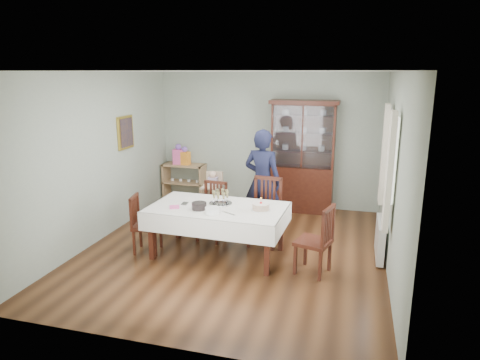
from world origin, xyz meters
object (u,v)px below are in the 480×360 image
at_px(chair_far_right, 264,225).
at_px(chair_end_left, 146,235).
at_px(chair_end_right, 314,253).
at_px(china_cabinet, 303,155).
at_px(sideboard, 185,182).
at_px(birthday_cake, 261,207).
at_px(high_chair, 213,202).
at_px(gift_bag_orange, 185,156).
at_px(woman, 262,181).
at_px(gift_bag_pink, 179,155).
at_px(dining_table, 218,231).
at_px(champagne_tray, 220,200).
at_px(chair_far_left, 212,223).

xyz_separation_m(chair_far_right, chair_end_left, (-1.68, -0.76, -0.05)).
height_order(chair_far_right, chair_end_right, chair_far_right).
distance_m(china_cabinet, sideboard, 2.60).
xyz_separation_m(chair_end_right, birthday_cake, (-0.80, 0.23, 0.52)).
xyz_separation_m(chair_end_right, high_chair, (-2.01, 1.65, 0.08)).
xyz_separation_m(sideboard, gift_bag_orange, (0.03, -0.02, 0.57)).
distance_m(woman, birthday_cake, 1.17).
distance_m(chair_end_left, gift_bag_pink, 2.80).
bearing_deg(chair_end_left, china_cabinet, -48.44).
xyz_separation_m(dining_table, woman, (0.43, 1.14, 0.51)).
distance_m(sideboard, champagne_tray, 2.87).
bearing_deg(china_cabinet, chair_end_right, -79.12).
bearing_deg(sideboard, champagne_tray, -56.49).
distance_m(birthday_cake, gift_bag_orange, 3.32).
height_order(china_cabinet, gift_bag_orange, china_cabinet).
height_order(dining_table, chair_far_left, chair_far_left).
bearing_deg(gift_bag_orange, high_chair, -47.25).
height_order(chair_far_left, birthday_cake, birthday_cake).
relative_size(gift_bag_pink, gift_bag_orange, 1.12).
height_order(dining_table, sideboard, sideboard).
height_order(chair_far_right, birthday_cake, chair_far_right).
xyz_separation_m(chair_far_left, high_chair, (-0.26, 0.84, 0.09)).
bearing_deg(chair_end_right, chair_far_left, -98.81).
bearing_deg(woman, gift_bag_pink, -20.76).
distance_m(dining_table, chair_far_right, 0.84).
bearing_deg(chair_end_left, champagne_tray, -85.92).
distance_m(dining_table, gift_bag_orange, 2.97).
xyz_separation_m(chair_end_left, gift_bag_pink, (-0.57, 2.64, 0.73)).
bearing_deg(sideboard, chair_far_left, -56.50).
bearing_deg(chair_far_left, dining_table, -56.94).
bearing_deg(chair_far_right, woman, 110.11).
height_order(dining_table, champagne_tray, champagne_tray).
distance_m(woman, champagne_tray, 1.09).
relative_size(chair_end_right, birthday_cake, 3.44).
xyz_separation_m(woman, birthday_cake, (0.23, -1.14, -0.08)).
distance_m(china_cabinet, woman, 1.45).
distance_m(dining_table, high_chair, 1.52).
distance_m(sideboard, gift_bag_orange, 0.57).
bearing_deg(sideboard, chair_far_right, -41.55).
bearing_deg(chair_far_right, birthday_cake, -79.28).
height_order(chair_end_right, gift_bag_orange, gift_bag_orange).
relative_size(champagne_tray, gift_bag_pink, 0.81).
bearing_deg(chair_end_left, sideboard, -0.94).
bearing_deg(birthday_cake, gift_bag_pink, 133.09).
xyz_separation_m(sideboard, gift_bag_pink, (-0.11, -0.02, 0.59)).
xyz_separation_m(chair_end_left, birthday_cake, (1.76, 0.16, 0.55)).
height_order(chair_end_left, high_chair, high_chair).
distance_m(high_chair, gift_bag_pink, 1.66).
distance_m(chair_end_left, woman, 2.10).
bearing_deg(dining_table, chair_end_left, -171.49).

